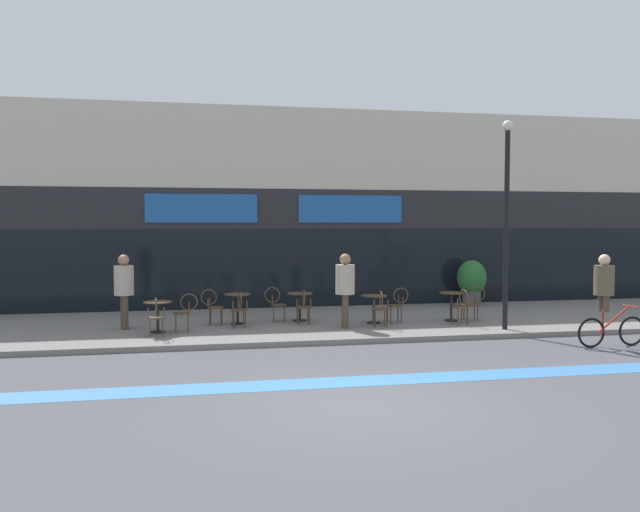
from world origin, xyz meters
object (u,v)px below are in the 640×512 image
bistro_table_1 (238,303)px  cafe_chair_2_side (276,302)px  cafe_chair_0_near (156,314)px  cafe_chair_0_side (185,310)px  bistro_table_4 (451,301)px  pedestrian_near_end (124,285)px  cafe_chair_2_near (304,304)px  cafe_chair_1_side (213,304)px  cafe_chair_1_near (239,307)px  cafe_chair_3_near (380,306)px  planter_pot (472,281)px  cafe_chair_3_side (397,303)px  bistro_table_2 (300,301)px  cafe_chair_4_near (462,304)px  lamp_post (507,209)px  cafe_chair_4_side (474,301)px  bistro_table_0 (158,310)px  pedestrian_far_end (345,284)px  bistro_table_3 (374,303)px  cyclist_0 (606,293)px

bistro_table_1 → cafe_chair_2_side: (1.00, 0.21, -0.03)m
cafe_chair_0_near → cafe_chair_0_side: bearing=-48.9°
bistro_table_4 → pedestrian_near_end: 8.29m
bistro_table_4 → cafe_chair_2_near: 3.91m
bistro_table_1 → cafe_chair_1_side: cafe_chair_1_side is taller
bistro_table_1 → cafe_chair_2_near: 1.68m
cafe_chair_1_near → cafe_chair_2_side: (1.00, 0.83, 0.00)m
cafe_chair_2_near → pedestrian_near_end: size_ratio=0.50×
cafe_chair_3_near → planter_pot: bearing=-41.7°
planter_pot → pedestrian_near_end: 10.41m
cafe_chair_0_side → cafe_chair_3_side: size_ratio=1.00×
bistro_table_2 → cafe_chair_4_near: cafe_chair_4_near is taller
cafe_chair_1_near → lamp_post: lamp_post is taller
bistro_table_1 → pedestrian_near_end: size_ratio=0.43×
cafe_chair_1_near → cafe_chair_4_side: same height
cafe_chair_0_side → lamp_post: bearing=170.2°
bistro_table_0 → bistro_table_1: bistro_table_1 is taller
cafe_chair_2_side → pedestrian_near_end: pedestrian_near_end is taller
bistro_table_0 → pedestrian_far_end: bearing=-2.3°
lamp_post → pedestrian_near_end: 9.38m
bistro_table_2 → cafe_chair_1_near: size_ratio=0.82×
bistro_table_3 → pedestrian_far_end: bearing=-148.7°
bistro_table_1 → cafe_chair_4_side: 6.18m
bistro_table_1 → cafe_chair_0_side: size_ratio=0.86×
cafe_chair_4_near → bistro_table_4: bearing=-7.0°
cyclist_0 → cafe_chair_4_side: bearing=112.3°
cafe_chair_2_near → cafe_chair_4_near: (3.92, -0.74, 0.00)m
cafe_chair_2_side → cafe_chair_4_side: size_ratio=1.00×
cafe_chair_1_side → planter_pot: size_ratio=0.64×
cafe_chair_1_side → cafe_chair_2_near: bearing=-4.0°
cafe_chair_0_side → cafe_chair_4_near: bearing=176.2°
cafe_chair_2_near → cafe_chair_4_side: bearing=-88.5°
cafe_chair_0_near → cafe_chair_3_near: size_ratio=1.00×
cafe_chair_1_near → cafe_chair_1_side: 0.90m
cafe_chair_1_side → cafe_chair_2_near: (2.25, -0.44, 0.00)m
cafe_chair_1_side → cyclist_0: size_ratio=0.45×
cafe_chair_0_side → cafe_chair_1_near: (1.29, 0.26, 0.00)m
bistro_table_0 → cyclist_0: bearing=-17.4°
cafe_chair_4_side → cyclist_0: 3.69m
cafe_chair_3_near → cafe_chair_3_side: 0.89m
planter_pot → cyclist_0: cyclist_0 is taller
cafe_chair_0_near → cafe_chair_2_near: bearing=-77.1°
bistro_table_1 → lamp_post: size_ratio=0.15×
bistro_table_3 → cafe_chair_2_side: (-2.43, 0.74, 0.01)m
cafe_chair_1_side → pedestrian_far_end: bearing=-11.8°
cafe_chair_0_near → planter_pot: 10.02m
lamp_post → cyclist_0: (1.36, -1.89, -1.85)m
cafe_chair_3_near → pedestrian_far_end: 1.04m
cafe_chair_3_side → planter_pot: 4.33m
cafe_chair_1_side → bistro_table_2: bearing=11.7°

